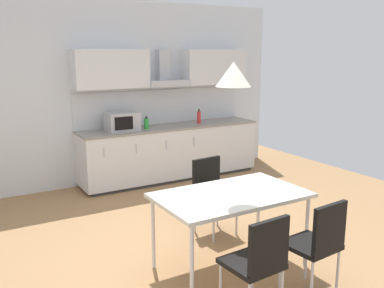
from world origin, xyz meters
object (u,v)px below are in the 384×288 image
object	(u,v)px
microwave	(122,121)
chair_far_right	(212,188)
chair_near_left	(259,258)
pendant_lamp	(233,74)
bottle_red	(199,117)
bottle_green	(146,123)
dining_table	(231,198)
chair_near_right	(319,239)

from	to	relation	value
microwave	chair_far_right	world-z (taller)	microwave
chair_near_left	chair_far_right	world-z (taller)	same
chair_far_right	pendant_lamp	bearing A→B (deg)	-111.01
bottle_red	bottle_green	world-z (taller)	bottle_red
dining_table	chair_near_right	world-z (taller)	chair_near_right
chair_near_left	chair_far_right	bearing A→B (deg)	68.90
dining_table	pendant_lamp	bearing A→B (deg)	116.57
bottle_green	pendant_lamp	xyz separation A→B (m)	(-0.48, -2.95, 0.90)
dining_table	bottle_green	bearing A→B (deg)	80.67
pendant_lamp	bottle_green	bearing A→B (deg)	80.67
microwave	chair_near_left	size ratio (longest dim) A/B	0.55
bottle_red	chair_far_right	size ratio (longest dim) A/B	0.28
bottle_green	dining_table	xyz separation A→B (m)	(-0.48, -2.95, -0.26)
pendant_lamp	chair_near_left	bearing A→B (deg)	-111.19
microwave	chair_far_right	xyz separation A→B (m)	(0.21, -2.18, -0.49)
dining_table	chair_near_left	xyz separation A→B (m)	(-0.31, -0.81, -0.18)
chair_far_right	bottle_green	bearing A→B (deg)	85.32
chair_near_right	microwave	bearing A→B (deg)	93.47
bottle_green	chair_far_right	bearing A→B (deg)	-94.68
microwave	chair_near_right	size ratio (longest dim) A/B	0.55
chair_far_right	chair_near_right	world-z (taller)	same
chair_near_left	chair_near_right	world-z (taller)	same
chair_far_right	bottle_red	bearing A→B (deg)	61.90
bottle_red	chair_near_left	world-z (taller)	bottle_red
pendant_lamp	dining_table	bearing A→B (deg)	-63.43
bottle_green	chair_near_right	size ratio (longest dim) A/B	0.22
chair_near_right	pendant_lamp	xyz separation A→B (m)	(-0.32, 0.81, 1.34)
bottle_green	dining_table	size ratio (longest dim) A/B	0.14
chair_near_left	chair_near_right	bearing A→B (deg)	0.01
microwave	chair_near_right	distance (m)	3.83
pendant_lamp	chair_far_right	bearing A→B (deg)	68.99
microwave	chair_near_right	xyz separation A→B (m)	(0.23, -3.79, -0.49)
chair_near_left	chair_near_right	xyz separation A→B (m)	(0.64, 0.00, 0.00)
chair_near_left	chair_far_right	xyz separation A→B (m)	(0.62, 1.61, 0.00)
chair_near_right	bottle_green	bearing A→B (deg)	87.55
chair_near_left	pendant_lamp	size ratio (longest dim) A/B	2.72
dining_table	pendant_lamp	size ratio (longest dim) A/B	4.41
bottle_red	bottle_green	bearing A→B (deg)	-179.16
bottle_red	pendant_lamp	distance (m)	3.42
chair_far_right	pendant_lamp	world-z (taller)	pendant_lamp
bottle_green	bottle_red	bearing A→B (deg)	0.84
dining_table	pendant_lamp	distance (m)	1.16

